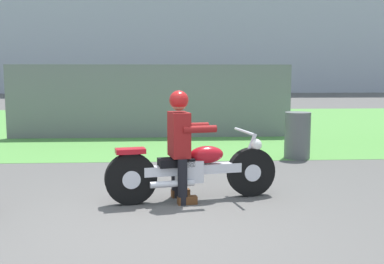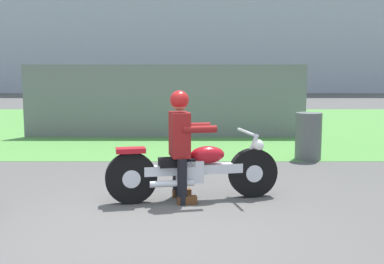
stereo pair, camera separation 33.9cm
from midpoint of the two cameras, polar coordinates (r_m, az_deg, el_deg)
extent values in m
plane|color=#565451|center=(5.06, -4.34, -11.57)|extent=(120.00, 120.00, 0.00)
cube|color=#549342|center=(14.62, -1.59, 0.87)|extent=(60.00, 12.00, 0.01)
cube|color=#B2B7C1|center=(40.72, 7.64, 15.33)|extent=(46.29, 8.00, 14.78)
cylinder|color=black|center=(6.30, 8.65, -4.85)|extent=(0.65, 0.24, 0.64)
cylinder|color=silver|center=(6.30, 8.65, -4.85)|extent=(0.25, 0.18, 0.22)
cylinder|color=black|center=(5.95, -5.86, -5.52)|extent=(0.65, 0.24, 0.64)
cylinder|color=silver|center=(5.95, -5.86, -5.52)|extent=(0.25, 0.18, 0.22)
cube|color=silver|center=(6.06, 1.62, -4.48)|extent=(1.27, 0.39, 0.12)
cube|color=silver|center=(6.05, 1.15, -4.68)|extent=(0.36, 0.30, 0.28)
ellipsoid|color=#B2141E|center=(6.07, 3.28, -2.74)|extent=(0.48, 0.32, 0.22)
cube|color=black|center=(5.99, -0.43, -3.63)|extent=(0.48, 0.32, 0.10)
cube|color=#B2141E|center=(5.88, -5.90, -2.20)|extent=(0.39, 0.27, 0.06)
cylinder|color=silver|center=(6.23, 8.27, -2.62)|extent=(0.26, 0.10, 0.53)
cylinder|color=silver|center=(6.17, 7.88, 0.01)|extent=(0.17, 0.65, 0.04)
sphere|color=white|center=(6.25, 9.23, -1.59)|extent=(0.16, 0.16, 0.16)
cylinder|color=silver|center=(5.89, -0.93, -6.20)|extent=(0.55, 0.19, 0.08)
cylinder|color=black|center=(6.22, -0.39, -5.25)|extent=(0.12, 0.12, 0.57)
cube|color=#593319|center=(6.28, 0.15, -7.32)|extent=(0.26, 0.15, 0.10)
cylinder|color=black|center=(5.87, 0.30, -6.00)|extent=(0.12, 0.12, 0.57)
cube|color=#593319|center=(5.94, 0.87, -8.17)|extent=(0.26, 0.15, 0.10)
cube|color=maroon|center=(5.94, -0.06, -0.30)|extent=(0.29, 0.42, 0.56)
cylinder|color=maroon|center=(6.14, 1.63, 0.70)|extent=(0.43, 0.17, 0.09)
cylinder|color=maroon|center=(5.82, 2.40, 0.33)|extent=(0.43, 0.17, 0.09)
sphere|color=tan|center=(5.90, -0.06, 3.55)|extent=(0.20, 0.20, 0.20)
sphere|color=#B21919|center=(5.90, -0.06, 3.84)|extent=(0.24, 0.24, 0.24)
cylinder|color=#595E5B|center=(9.14, 14.61, -0.48)|extent=(0.48, 0.48, 0.87)
cube|color=slate|center=(11.80, -2.65, 3.70)|extent=(7.00, 0.06, 1.80)
camera|label=1|loc=(0.17, -88.43, 0.20)|focal=44.57mm
camera|label=2|loc=(0.17, 91.57, -0.20)|focal=44.57mm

